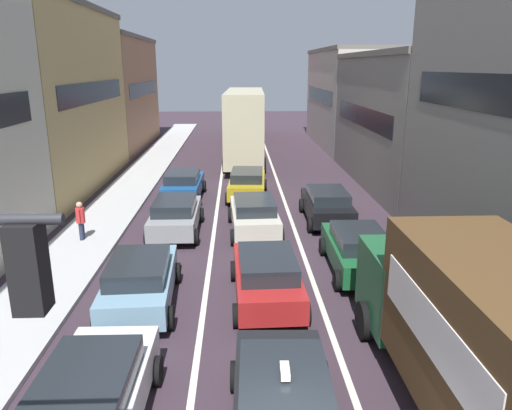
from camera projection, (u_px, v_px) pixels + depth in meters
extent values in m
cube|color=#B4B4B4|center=(127.00, 193.00, 26.31)|extent=(2.60, 64.00, 0.14)
cube|color=silver|center=(219.00, 193.00, 26.51)|extent=(0.16, 60.00, 0.01)
cube|color=silver|center=(281.00, 193.00, 26.64)|extent=(0.16, 60.00, 0.01)
cube|color=tan|center=(31.00, 101.00, 26.72)|extent=(7.00, 14.57, 9.64)
cube|color=black|center=(95.00, 92.00, 26.72)|extent=(0.02, 11.73, 1.10)
cube|color=#66605B|center=(19.00, 4.00, 25.36)|extent=(7.20, 14.57, 0.30)
cube|color=#9E7556|center=(102.00, 94.00, 40.93)|extent=(7.00, 14.57, 8.77)
cube|color=black|center=(144.00, 89.00, 40.94)|extent=(0.02, 11.73, 1.10)
cube|color=#66605B|center=(98.00, 37.00, 39.69)|extent=(7.20, 14.57, 0.30)
cube|color=#B2ADA3|center=(360.00, 99.00, 41.88)|extent=(7.00, 14.57, 7.81)
cube|color=black|center=(319.00, 95.00, 41.64)|extent=(0.02, 11.73, 1.10)
cube|color=#66605B|center=(362.00, 50.00, 40.77)|extent=(7.20, 14.57, 0.30)
cube|color=gray|center=(422.00, 122.00, 27.88)|extent=(7.00, 14.57, 7.16)
cube|color=black|center=(361.00, 116.00, 27.65)|extent=(0.02, 11.73, 1.10)
cube|color=#66605B|center=(428.00, 54.00, 26.85)|extent=(7.20, 14.57, 0.30)
cube|color=black|center=(501.00, 95.00, 13.01)|extent=(0.02, 11.73, 1.10)
cube|color=black|center=(29.00, 268.00, 4.32)|extent=(0.28, 0.28, 0.84)
sphere|color=red|center=(32.00, 235.00, 4.39)|extent=(0.18, 0.18, 0.18)
sphere|color=#F2A519|center=(35.00, 261.00, 4.46)|extent=(0.18, 0.18, 0.18)
sphere|color=green|center=(39.00, 287.00, 4.53)|extent=(0.18, 0.18, 0.18)
cube|color=#1E5933|center=(416.00, 287.00, 12.01)|extent=(2.40, 2.40, 1.90)
cube|color=black|center=(402.00, 254.00, 13.07)|extent=(2.02, 0.03, 0.70)
cube|color=#51381E|center=(500.00, 343.00, 8.19)|extent=(2.40, 5.44, 2.80)
cube|color=white|center=(430.00, 330.00, 8.07)|extent=(0.02, 4.48, 0.90)
cylinder|color=black|center=(365.00, 320.00, 12.30)|extent=(0.30, 0.96, 0.96)
cylinder|color=black|center=(458.00, 319.00, 12.39)|extent=(0.30, 0.96, 0.96)
cube|color=black|center=(283.00, 409.00, 8.85)|extent=(1.93, 4.35, 0.70)
cube|color=#1E2328|center=(285.00, 389.00, 8.51)|extent=(1.66, 2.45, 0.52)
cube|color=#F2EACC|center=(285.00, 371.00, 8.41)|extent=(0.17, 0.44, 0.12)
cylinder|color=black|center=(236.00, 376.00, 10.35)|extent=(0.24, 0.65, 0.64)
cylinder|color=black|center=(322.00, 376.00, 10.36)|extent=(0.24, 0.65, 0.64)
cube|color=silver|center=(92.00, 403.00, 9.00)|extent=(1.84, 4.32, 0.70)
cube|color=#1E2328|center=(86.00, 384.00, 8.66)|extent=(1.60, 2.42, 0.52)
cylinder|color=black|center=(70.00, 372.00, 10.48)|extent=(0.23, 0.64, 0.64)
cylinder|color=black|center=(156.00, 371.00, 10.53)|extent=(0.23, 0.64, 0.64)
cube|color=#A51E1E|center=(267.00, 279.00, 14.24)|extent=(1.93, 4.35, 0.70)
cube|color=#1E2328|center=(267.00, 264.00, 13.89)|extent=(1.66, 2.45, 0.52)
cylinder|color=black|center=(234.00, 271.00, 15.68)|extent=(0.24, 0.65, 0.64)
cylinder|color=black|center=(291.00, 269.00, 15.80)|extent=(0.24, 0.65, 0.64)
cylinder|color=black|center=(237.00, 315.00, 12.87)|extent=(0.24, 0.65, 0.64)
cylinder|color=black|center=(306.00, 313.00, 13.00)|extent=(0.24, 0.65, 0.64)
cube|color=#759EB7|center=(141.00, 283.00, 13.96)|extent=(2.02, 4.39, 0.70)
cube|color=#1E2328|center=(138.00, 268.00, 13.62)|extent=(1.71, 2.49, 0.52)
cylinder|color=black|center=(118.00, 275.00, 15.38)|extent=(0.25, 0.65, 0.64)
cylinder|color=black|center=(177.00, 273.00, 15.54)|extent=(0.25, 0.65, 0.64)
cylinder|color=black|center=(98.00, 321.00, 12.58)|extent=(0.25, 0.65, 0.64)
cylinder|color=black|center=(169.00, 318.00, 12.74)|extent=(0.25, 0.65, 0.64)
cube|color=beige|center=(254.00, 217.00, 20.12)|extent=(2.00, 4.38, 0.70)
cube|color=#1E2328|center=(254.00, 205.00, 19.77)|extent=(1.70, 2.48, 0.52)
cylinder|color=black|center=(231.00, 215.00, 21.54)|extent=(0.25, 0.65, 0.64)
cylinder|color=black|center=(272.00, 214.00, 21.69)|extent=(0.25, 0.65, 0.64)
cylinder|color=black|center=(233.00, 237.00, 18.73)|extent=(0.25, 0.65, 0.64)
cylinder|color=black|center=(281.00, 236.00, 18.89)|extent=(0.25, 0.65, 0.64)
cube|color=gray|center=(176.00, 217.00, 20.05)|extent=(1.81, 4.31, 0.70)
cube|color=#1E2328|center=(175.00, 206.00, 19.70)|extent=(1.59, 2.41, 0.52)
cylinder|color=black|center=(159.00, 215.00, 21.51)|extent=(0.22, 0.64, 0.64)
cylinder|color=black|center=(201.00, 215.00, 21.58)|extent=(0.22, 0.64, 0.64)
cylinder|color=black|center=(148.00, 238.00, 18.70)|extent=(0.22, 0.64, 0.64)
cylinder|color=black|center=(196.00, 237.00, 18.78)|extent=(0.22, 0.64, 0.64)
cube|color=#B29319|center=(247.00, 185.00, 25.48)|extent=(2.06, 4.40, 0.70)
cube|color=#1E2328|center=(247.00, 175.00, 25.13)|extent=(1.73, 2.50, 0.52)
cylinder|color=black|center=(232.00, 185.00, 27.00)|extent=(0.26, 0.65, 0.64)
cylinder|color=black|center=(265.00, 185.00, 26.96)|extent=(0.26, 0.65, 0.64)
cylinder|color=black|center=(228.00, 199.00, 24.19)|extent=(0.26, 0.65, 0.64)
cylinder|color=black|center=(265.00, 199.00, 24.15)|extent=(0.26, 0.65, 0.64)
cube|color=#194C8C|center=(183.00, 186.00, 25.20)|extent=(1.88, 4.33, 0.70)
cube|color=#1E2328|center=(182.00, 177.00, 24.85)|extent=(1.63, 2.44, 0.52)
cylinder|color=black|center=(170.00, 186.00, 26.68)|extent=(0.23, 0.64, 0.64)
cylinder|color=black|center=(204.00, 186.00, 26.71)|extent=(0.23, 0.64, 0.64)
cylinder|color=black|center=(161.00, 201.00, 23.87)|extent=(0.23, 0.64, 0.64)
cylinder|color=black|center=(199.00, 200.00, 23.90)|extent=(0.23, 0.64, 0.64)
cube|color=#19592D|center=(357.00, 252.00, 16.29)|extent=(1.87, 4.33, 0.70)
cube|color=#1E2328|center=(360.00, 239.00, 15.95)|extent=(1.62, 2.43, 0.52)
cylinder|color=black|center=(323.00, 247.00, 17.78)|extent=(0.23, 0.64, 0.64)
cylinder|color=black|center=(373.00, 246.00, 17.82)|extent=(0.23, 0.64, 0.64)
cylinder|color=black|center=(338.00, 281.00, 14.97)|extent=(0.23, 0.64, 0.64)
cylinder|color=black|center=(397.00, 280.00, 15.00)|extent=(0.23, 0.64, 0.64)
cube|color=black|center=(327.00, 207.00, 21.53)|extent=(1.85, 4.32, 0.70)
cube|color=#1E2328|center=(328.00, 196.00, 21.18)|extent=(1.61, 2.42, 0.52)
cylinder|color=black|center=(302.00, 206.00, 23.00)|extent=(0.23, 0.64, 0.64)
cylinder|color=black|center=(341.00, 205.00, 23.05)|extent=(0.23, 0.64, 0.64)
cylinder|color=black|center=(310.00, 225.00, 20.19)|extent=(0.23, 0.64, 0.64)
cylinder|color=black|center=(354.00, 225.00, 20.24)|extent=(0.23, 0.64, 0.64)
cube|color=#BFB793|center=(245.00, 140.00, 34.14)|extent=(2.84, 10.58, 2.40)
cube|color=black|center=(245.00, 135.00, 34.04)|extent=(2.85, 9.95, 0.70)
cube|color=#BFB793|center=(245.00, 107.00, 33.51)|extent=(2.84, 10.58, 2.16)
cube|color=black|center=(245.00, 103.00, 33.44)|extent=(2.85, 9.95, 0.64)
cylinder|color=black|center=(230.00, 148.00, 38.09)|extent=(0.33, 1.01, 1.00)
cylinder|color=black|center=(262.00, 148.00, 38.11)|extent=(0.33, 1.01, 1.00)
cylinder|color=black|center=(225.00, 165.00, 31.43)|extent=(0.33, 1.01, 1.00)
cylinder|color=black|center=(264.00, 165.00, 31.45)|extent=(0.33, 1.01, 1.00)
cube|color=#B21919|center=(246.00, 121.00, 46.15)|extent=(2.62, 10.53, 2.40)
cube|color=black|center=(246.00, 117.00, 46.05)|extent=(2.64, 9.90, 0.70)
cylinder|color=black|center=(234.00, 128.00, 50.08)|extent=(0.31, 1.00, 1.00)
cylinder|color=black|center=(258.00, 128.00, 50.14)|extent=(0.31, 1.00, 1.00)
cylinder|color=black|center=(232.00, 138.00, 43.42)|extent=(0.31, 1.00, 1.00)
cylinder|color=black|center=(260.00, 138.00, 43.48)|extent=(0.31, 1.00, 1.00)
torus|color=black|center=(35.00, 279.00, 15.01)|extent=(0.12, 0.68, 0.68)
torus|color=black|center=(23.00, 294.00, 14.01)|extent=(0.12, 0.68, 0.68)
cylinder|color=black|center=(27.00, 271.00, 14.37)|extent=(0.13, 0.95, 0.05)
cylinder|color=black|center=(26.00, 281.00, 14.24)|extent=(0.04, 0.04, 0.55)
cylinder|color=black|center=(31.00, 262.00, 14.74)|extent=(0.50, 0.08, 0.04)
cylinder|color=#232833|center=(23.00, 270.00, 14.29)|extent=(0.18, 0.45, 0.30)
cylinder|color=#232833|center=(29.00, 269.00, 14.31)|extent=(0.18, 0.45, 0.30)
cylinder|color=gold|center=(24.00, 260.00, 14.17)|extent=(0.34, 0.48, 0.62)
sphere|color=tan|center=(24.00, 246.00, 14.18)|extent=(0.22, 0.22, 0.22)
cylinder|color=#262D47|center=(81.00, 233.00, 18.92)|extent=(0.16, 0.16, 0.82)
cylinder|color=#262D47|center=(83.00, 232.00, 19.09)|extent=(0.16, 0.16, 0.82)
cylinder|color=red|center=(80.00, 215.00, 18.81)|extent=(0.34, 0.34, 0.60)
sphere|color=tan|center=(79.00, 205.00, 18.69)|extent=(0.24, 0.24, 0.24)
cylinder|color=red|center=(79.00, 216.00, 18.59)|extent=(0.10, 0.10, 0.55)
cylinder|color=red|center=(82.00, 213.00, 19.01)|extent=(0.10, 0.10, 0.55)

